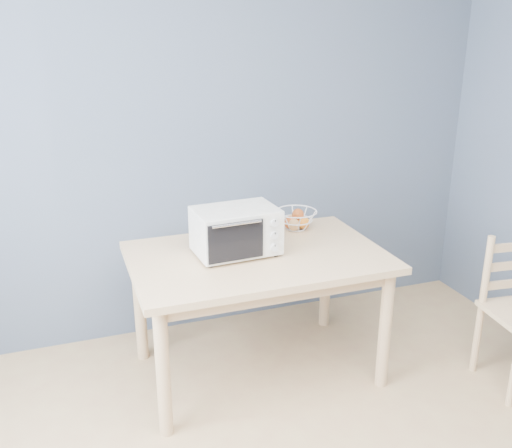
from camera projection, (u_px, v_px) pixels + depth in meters
name	position (u px, v px, depth m)	size (l,w,h in m)	color
room	(386.00, 282.00, 1.54)	(4.01, 4.51, 2.61)	tan
dining_table	(257.00, 271.00, 3.19)	(1.40, 0.90, 0.75)	#D8B781
toaster_oven	(233.00, 231.00, 3.11)	(0.47, 0.36, 0.26)	white
fruit_basket	(296.00, 219.00, 3.52)	(0.31, 0.31, 0.13)	white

